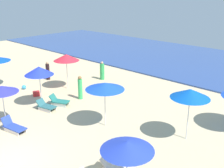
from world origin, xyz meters
The scene contains 17 objects.
ground_plane centered at (0.00, 0.00, 0.00)m, with size 60.00×60.00×0.00m, color beige.
ocean centered at (0.00, 22.48, 0.06)m, with size 60.00×15.04×0.12m, color #2F4B90.
umbrella_1 centered at (4.49, 7.36, 2.48)m, with size 1.95×1.95×2.71m.
umbrella_2 centered at (4.90, 2.19, 2.03)m, with size 1.96×1.96×2.21m.
lounge_chair_2_1 centered at (3.79, 2.82, 0.25)m, with size 1.50×1.04×0.66m.
umbrella_3 centered at (-3.73, 1.75, 2.13)m, with size 1.80×1.80×2.32m.
lounge_chair_3_0 centered at (-2.67, 1.65, 0.26)m, with size 1.50×0.83×0.73m.
umbrella_4 centered at (-6.05, 7.95, 2.45)m, with size 1.93×1.93×2.70m.
umbrella_5 centered at (-4.64, 4.70, 2.38)m, with size 1.85×1.85×2.66m.
lounge_chair_5_0 centered at (-3.80, 5.48, 0.28)m, with size 1.39×1.09×0.71m.
lounge_chair_5_1 centered at (-3.83, 4.48, 0.24)m, with size 1.36×0.87×0.61m.
umbrella_6 centered at (0.43, 5.55, 2.35)m, with size 2.14×2.14×2.54m.
beachgoer_0 centered at (-9.07, 8.21, 0.74)m, with size 0.44×0.44×1.57m.
beachgoer_1 centered at (-5.74, 11.40, 0.72)m, with size 0.52×0.52×1.57m.
beachgoer_2 centered at (-3.67, 7.22, 0.81)m, with size 0.30×0.30×1.67m.
cooler_box_1 centered at (-6.42, 5.40, 0.17)m, with size 0.46×0.38×0.33m, color red.
beach_ball_2 centered at (-8.35, 5.52, 0.16)m, with size 0.32×0.32×0.32m, color #35A1E0.
Camera 1 is at (10.41, -4.40, 7.26)m, focal length 44.48 mm.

